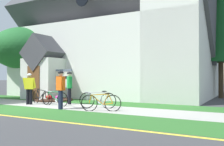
{
  "coord_description": "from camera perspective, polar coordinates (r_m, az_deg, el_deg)",
  "views": [
    {
      "loc": [
        9.38,
        -8.32,
        1.46
      ],
      "look_at": [
        3.27,
        2.62,
        1.62
      ],
      "focal_mm": 40.84,
      "sensor_mm": 36.0,
      "label": 1
    }
  ],
  "objects": [
    {
      "name": "distant_hill",
      "position": [
        75.99,
        18.61,
        -1.78
      ],
      "size": [
        102.92,
        53.69,
        20.49
      ],
      "primitive_type": "ellipsoid",
      "color": "#847A5B",
      "rests_on": "ground"
    },
    {
      "name": "bicycle_red",
      "position": [
        11.72,
        -3.23,
        -6.03
      ],
      "size": [
        1.71,
        0.49,
        0.81
      ],
      "color": "black",
      "rests_on": "ground"
    },
    {
      "name": "cyclist_in_orange_jersey",
      "position": [
        11.49,
        -11.44,
        -3.02
      ],
      "size": [
        0.6,
        0.5,
        1.7
      ],
      "color": "#191E38",
      "rests_on": "ground"
    },
    {
      "name": "church_sign",
      "position": [
        16.01,
        -11.87,
        -1.45
      ],
      "size": [
        2.07,
        0.18,
        1.87
      ],
      "color": "slate",
      "rests_on": "ground"
    },
    {
      "name": "bicycle_orange",
      "position": [
        10.69,
        -2.43,
        -6.61
      ],
      "size": [
        1.58,
        0.68,
        0.79
      ],
      "color": "black",
      "rests_on": "ground"
    },
    {
      "name": "bicycle_black",
      "position": [
        14.07,
        -15.67,
        -5.16
      ],
      "size": [
        1.65,
        0.47,
        0.81
      ],
      "color": "black",
      "rests_on": "ground"
    },
    {
      "name": "flower_bed",
      "position": [
        15.73,
        -12.96,
        -5.75
      ],
      "size": [
        2.3,
        2.3,
        0.34
      ],
      "color": "#382319",
      "rests_on": "ground"
    },
    {
      "name": "sidewalk_slab",
      "position": [
        13.62,
        -14.59,
        -6.83
      ],
      "size": [
        32.0,
        2.2,
        0.01
      ],
      "primitive_type": "cube",
      "color": "#A8A59E",
      "rests_on": "ground"
    },
    {
      "name": "yard_deciduous_tree",
      "position": [
        20.69,
        -18.9,
        5.15
      ],
      "size": [
        4.96,
        4.96,
        5.18
      ],
      "color": "#3D2D1E",
      "rests_on": "ground"
    },
    {
      "name": "church_lawn",
      "position": [
        15.23,
        -8.99,
        -6.2
      ],
      "size": [
        24.0,
        2.07,
        0.01
      ],
      "primitive_type": "cube",
      "color": "#2D6628",
      "rests_on": "ground"
    },
    {
      "name": "cyclist_in_blue_jersey",
      "position": [
        13.45,
        -9.51,
        -2.71
      ],
      "size": [
        0.49,
        0.6,
        1.69
      ],
      "color": "black",
      "rests_on": "ground"
    },
    {
      "name": "bicycle_silver",
      "position": [
        12.94,
        -12.66,
        -5.59
      ],
      "size": [
        1.74,
        0.16,
        0.76
      ],
      "color": "black",
      "rests_on": "ground"
    },
    {
      "name": "cyclist_in_red_jersey",
      "position": [
        13.78,
        -18.02,
        -2.89
      ],
      "size": [
        0.61,
        0.39,
        1.61
      ],
      "color": "black",
      "rests_on": "ground"
    },
    {
      "name": "grass_verge",
      "position": [
        12.14,
        -21.87,
        -7.57
      ],
      "size": [
        32.0,
        2.21,
        0.01
      ],
      "primitive_type": "cube",
      "color": "#2D6628",
      "rests_on": "ground"
    },
    {
      "name": "ground",
      "position": [
        15.55,
        -8.1,
        -6.1
      ],
      "size": [
        140.0,
        140.0,
        0.0
      ],
      "primitive_type": "plane",
      "color": "#3D3D3F"
    },
    {
      "name": "roadside_conifer",
      "position": [
        18.95,
        23.16,
        11.84
      ],
      "size": [
        2.91,
        2.91,
        8.76
      ],
      "color": "#3D2D1E",
      "rests_on": "ground"
    },
    {
      "name": "church_building",
      "position": [
        19.63,
        1.86,
        9.15
      ],
      "size": [
        14.53,
        10.92,
        13.52
      ],
      "color": "silver",
      "rests_on": "ground"
    }
  ]
}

